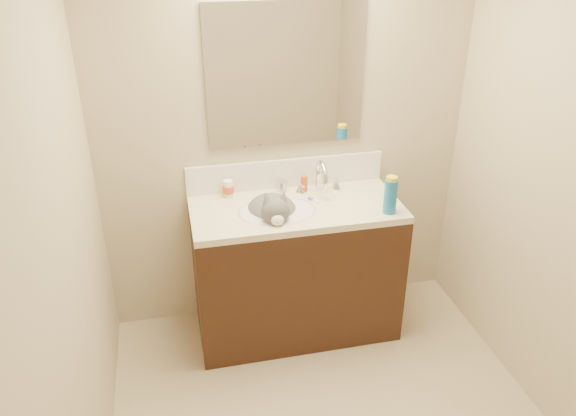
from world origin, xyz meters
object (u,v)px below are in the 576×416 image
spray_can (390,196)px  vanity_cabinet (296,272)px  faucet (321,180)px  amber_bottle (304,183)px  pill_bottle (228,189)px  silver_jar (282,186)px  cat (273,214)px  basin (277,222)px

spray_can → vanity_cabinet: bearing=159.0°
vanity_cabinet → spray_can: 0.76m
vanity_cabinet → faucet: size_ratio=4.29×
amber_bottle → pill_bottle: bearing=176.7°
vanity_cabinet → silver_jar: bearing=99.5°
cat → amber_bottle: (0.23, 0.20, 0.08)m
amber_bottle → spray_can: spray_can is taller
cat → silver_jar: cat is taller
basin → cat: (-0.02, 0.02, 0.04)m
vanity_cabinet → amber_bottle: amber_bottle is taller
basin → silver_jar: size_ratio=6.80×
spray_can → basin: bearing=165.5°
amber_bottle → cat: bearing=-139.7°
basin → faucet: (0.30, 0.17, 0.16)m
silver_jar → basin: bearing=-109.6°
silver_jar → amber_bottle: bearing=-11.7°
basin → faucet: bearing=29.1°
faucet → cat: bearing=-154.9°
cat → pill_bottle: (-0.22, 0.22, 0.08)m
pill_bottle → spray_can: (0.84, -0.40, 0.05)m
pill_bottle → spray_can: bearing=-25.1°
cat → pill_bottle: cat is taller
spray_can → cat: bearing=164.4°
basin → faucet: 0.38m
spray_can → amber_bottle: bearing=136.8°
vanity_cabinet → basin: size_ratio=2.67×
vanity_cabinet → spray_can: (0.49, -0.19, 0.55)m
faucet → pill_bottle: (-0.54, 0.07, -0.03)m
silver_jar → spray_can: spray_can is taller
faucet → pill_bottle: faucet is taller
cat → spray_can: (0.62, -0.17, 0.13)m
cat → pill_bottle: bearing=138.0°
pill_bottle → amber_bottle: (0.45, -0.03, -0.00)m
cat → amber_bottle: bearing=43.5°
basin → amber_bottle: bearing=45.2°
amber_bottle → basin: bearing=-134.8°
basin → faucet: size_ratio=1.61×
faucet → cat: 0.37m
basin → cat: size_ratio=1.06×
spray_can → silver_jar: bearing=142.7°
cat → faucet: bearing=28.2°
cat → silver_jar: size_ratio=6.43×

